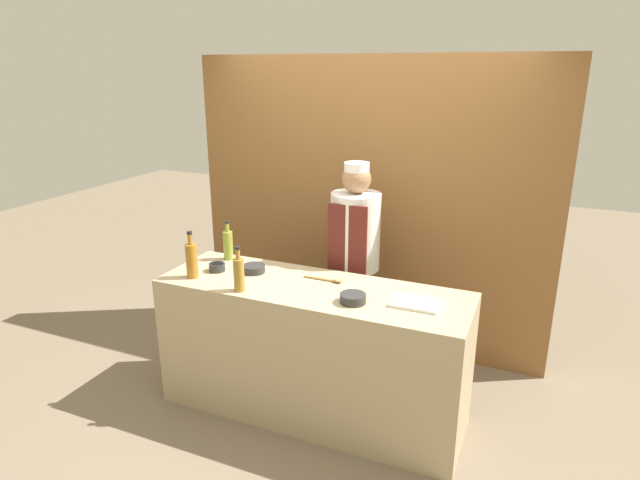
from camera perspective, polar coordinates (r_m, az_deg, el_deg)
name	(u,v)px	position (r m, az deg, el deg)	size (l,w,h in m)	color
ground_plane	(313,409)	(3.96, -0.79, -17.59)	(14.00, 14.00, 0.00)	#756651
cabinet_wall	(369,207)	(4.44, 5.22, 3.53)	(2.99, 0.18, 2.40)	brown
counter	(312,350)	(3.71, -0.82, -11.68)	(2.06, 0.66, 0.94)	tan
sauce_bowl_brown	(353,298)	(3.26, 3.53, -6.17)	(0.16, 0.16, 0.06)	#2D2D2D
sauce_bowl_red	(254,268)	(3.75, -7.08, -3.02)	(0.16, 0.16, 0.05)	#2D2D2D
sauce_bowl_orange	(217,267)	(3.81, -10.93, -2.81)	(0.11, 0.11, 0.06)	#2D2D2D
cutting_board	(416,303)	(3.29, 10.17, -6.65)	(0.29, 0.20, 0.02)	white
bottle_amber	(192,260)	(3.70, -13.54, -2.04)	(0.08, 0.08, 0.33)	#9E661E
bottle_vinegar	(239,274)	(3.43, -8.65, -3.57)	(0.07, 0.07, 0.30)	olive
bottle_oil	(228,244)	(4.00, -9.78, -0.46)	(0.07, 0.07, 0.30)	olive
wooden_spoon	(329,280)	(3.57, 1.02, -4.24)	(0.28, 0.05, 0.03)	#B2844C
chef_center	(355,264)	(4.01, 3.71, -2.57)	(0.37, 0.37, 1.66)	#28282D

